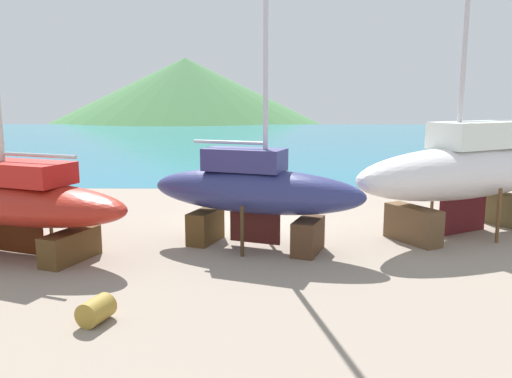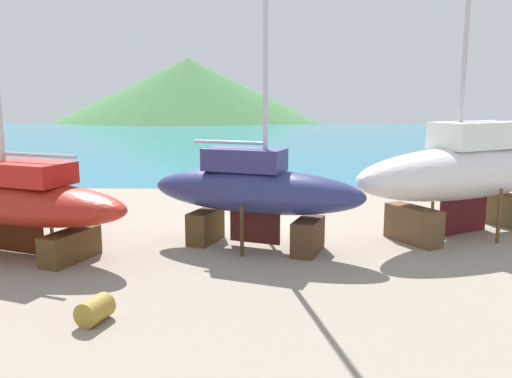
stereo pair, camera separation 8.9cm
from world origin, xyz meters
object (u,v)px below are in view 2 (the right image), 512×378
object	(u,v)px
sailboat_far_slipway	(17,201)
barrel_rust_near	(95,310)
sailboat_mid_port	(254,191)
sailboat_small_center	(467,171)

from	to	relation	value
sailboat_far_slipway	barrel_rust_near	size ratio (longest dim) A/B	18.54
sailboat_mid_port	sailboat_far_slipway	world-z (taller)	sailboat_far_slipway
sailboat_mid_port	barrel_rust_near	distance (m)	6.95
sailboat_small_center	sailboat_far_slipway	distance (m)	15.14
sailboat_mid_port	barrel_rust_near	world-z (taller)	sailboat_mid_port
barrel_rust_near	sailboat_far_slipway	bearing A→B (deg)	128.50
sailboat_small_center	sailboat_far_slipway	world-z (taller)	sailboat_small_center
sailboat_mid_port	sailboat_far_slipway	bearing A→B (deg)	-153.14
sailboat_small_center	sailboat_far_slipway	xyz separation A→B (m)	(-14.87, -2.79, -0.59)
sailboat_small_center	sailboat_mid_port	size ratio (longest dim) A/B	1.33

